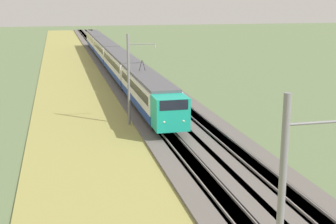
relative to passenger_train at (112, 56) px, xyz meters
The scene contains 7 objects.
ballast_main 17.85m from the passenger_train, behind, with size 240.00×4.40×0.30m.
ballast_adjacent 18.28m from the passenger_train, 167.46° to the right, with size 240.00×4.40×0.30m.
track_main 17.85m from the passenger_train, behind, with size 240.00×1.57×0.45m.
track_adjacent 18.28m from the passenger_train, 167.46° to the right, with size 240.00×1.57×0.45m.
grass_verge 19.06m from the passenger_train, 159.47° to the left, with size 240.00×9.44×0.12m.
passenger_train is the anchor object (origin of this frame).
catenary_mast_mid 34.33m from the passenger_train, behind, with size 0.22×2.56×8.25m.
Camera 1 is at (-7.09, 8.60, 11.17)m, focal length 50.00 mm.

